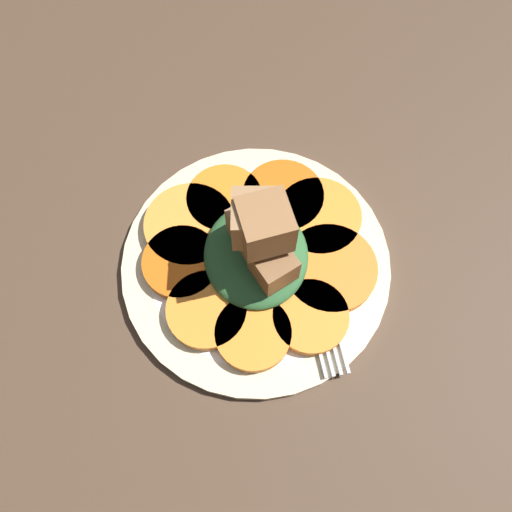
# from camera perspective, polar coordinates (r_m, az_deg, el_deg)

# --- Properties ---
(table_slab) EXTENTS (1.20, 1.20, 0.02)m
(table_slab) POSITION_cam_1_polar(r_m,az_deg,el_deg) (0.49, 0.00, -1.42)
(table_slab) COLOR #4C3828
(table_slab) RESTS_ON ground
(plate) EXTENTS (0.26, 0.26, 0.01)m
(plate) POSITION_cam_1_polar(r_m,az_deg,el_deg) (0.48, 0.00, -0.75)
(plate) COLOR beige
(plate) RESTS_ON table_slab
(carrot_slice_0) EXTENTS (0.07, 0.07, 0.01)m
(carrot_slice_0) POSITION_cam_1_polar(r_m,az_deg,el_deg) (0.47, -8.52, -1.03)
(carrot_slice_0) COLOR #D56013
(carrot_slice_0) RESTS_ON plate
(carrot_slice_1) EXTENTS (0.07, 0.07, 0.01)m
(carrot_slice_1) POSITION_cam_1_polar(r_m,az_deg,el_deg) (0.45, -5.66, -6.15)
(carrot_slice_1) COLOR orange
(carrot_slice_1) RESTS_ON plate
(carrot_slice_2) EXTENTS (0.07, 0.07, 0.01)m
(carrot_slice_2) POSITION_cam_1_polar(r_m,az_deg,el_deg) (0.44, -0.33, -8.83)
(carrot_slice_2) COLOR orange
(carrot_slice_2) RESTS_ON plate
(carrot_slice_3) EXTENTS (0.07, 0.07, 0.01)m
(carrot_slice_3) POSITION_cam_1_polar(r_m,az_deg,el_deg) (0.45, 6.24, -6.91)
(carrot_slice_3) COLOR orange
(carrot_slice_3) RESTS_ON plate
(carrot_slice_4) EXTENTS (0.09, 0.09, 0.01)m
(carrot_slice_4) POSITION_cam_1_polar(r_m,az_deg,el_deg) (0.47, 8.43, -1.42)
(carrot_slice_4) COLOR orange
(carrot_slice_4) RESTS_ON plate
(carrot_slice_5) EXTENTS (0.08, 0.08, 0.01)m
(carrot_slice_5) POSITION_cam_1_polar(r_m,az_deg,el_deg) (0.49, 7.14, 4.47)
(carrot_slice_5) COLOR orange
(carrot_slice_5) RESTS_ON plate
(carrot_slice_6) EXTENTS (0.08, 0.08, 0.01)m
(carrot_slice_6) POSITION_cam_1_polar(r_m,az_deg,el_deg) (0.50, 3.11, 6.80)
(carrot_slice_6) COLOR #D56013
(carrot_slice_6) RESTS_ON plate
(carrot_slice_7) EXTENTS (0.07, 0.07, 0.01)m
(carrot_slice_7) POSITION_cam_1_polar(r_m,az_deg,el_deg) (0.50, -3.62, 6.51)
(carrot_slice_7) COLOR orange
(carrot_slice_7) RESTS_ON plate
(carrot_slice_8) EXTENTS (0.09, 0.09, 0.01)m
(carrot_slice_8) POSITION_cam_1_polar(r_m,az_deg,el_deg) (0.49, -7.57, 3.55)
(carrot_slice_8) COLOR orange
(carrot_slice_8) RESTS_ON plate
(center_pile) EXTENTS (0.11, 0.10, 0.11)m
(center_pile) POSITION_cam_1_polar(r_m,az_deg,el_deg) (0.44, 0.33, 1.28)
(center_pile) COLOR #2D6033
(center_pile) RESTS_ON plate
(fork) EXTENTS (0.19, 0.04, 0.00)m
(fork) POSITION_cam_1_polar(r_m,az_deg,el_deg) (0.47, 6.42, -2.55)
(fork) COLOR silver
(fork) RESTS_ON plate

